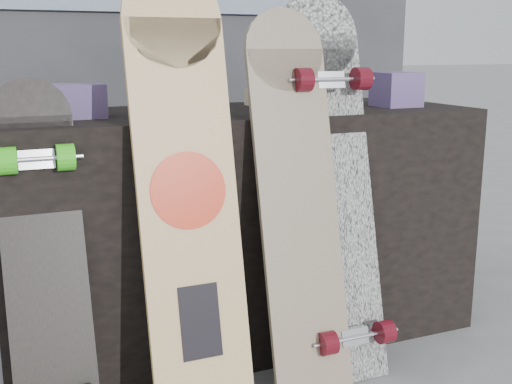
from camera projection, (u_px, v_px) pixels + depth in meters
name	position (u px, v px, depth m)	size (l,w,h in m)	color
vendor_table	(238.00, 225.00, 2.24)	(1.60, 0.60, 0.80)	black
booth	(167.00, 25.00, 2.84)	(2.40, 0.22, 2.20)	#36363C
merch_box_purple	(73.00, 101.00, 1.90)	(0.18, 0.12, 0.10)	#3D3771
merch_box_small	(396.00, 89.00, 2.27)	(0.14, 0.14, 0.12)	#3D3771
merch_box_flat	(277.00, 97.00, 2.34)	(0.22, 0.10, 0.06)	#D1B78C
longboard_geisha	(187.00, 184.00, 1.73)	(0.28, 0.30, 1.22)	#D5B490
longboard_celtic	(297.00, 191.00, 1.87)	(0.25, 0.29, 1.12)	beige
longboard_cascadia	(333.00, 179.00, 1.96)	(0.27, 0.36, 1.18)	silver
skateboard_dark	(45.00, 256.00, 1.66)	(0.21, 0.35, 0.93)	black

